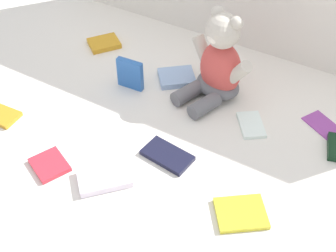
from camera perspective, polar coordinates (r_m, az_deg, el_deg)
ground_plane at (r=1.28m, az=2.16°, el=-0.49°), size 3.20×3.20×0.00m
teddy_bear at (r=1.34m, az=6.45°, el=7.58°), size 0.23×0.23×0.28m
book_case_1 at (r=1.22m, az=-14.85°, el=-4.80°), size 0.12×0.11×0.01m
book_case_2 at (r=1.16m, az=-8.08°, el=-6.55°), size 0.15×0.16×0.02m
book_case_3 at (r=1.62m, az=-8.14°, el=10.39°), size 0.13×0.13×0.02m
book_case_4 at (r=1.20m, az=-0.09°, el=-3.77°), size 0.14×0.09×0.01m
book_case_5 at (r=1.31m, az=10.54°, el=0.14°), size 0.11×0.12×0.01m
book_case_6 at (r=1.36m, az=19.41°, el=-0.08°), size 0.14×0.12×0.01m
book_case_7 at (r=1.45m, az=1.12°, el=6.22°), size 0.15×0.14×0.02m
book_case_8 at (r=1.10m, az=9.27°, el=-10.90°), size 0.15×0.15×0.01m
book_case_9 at (r=1.40m, az=-4.84°, el=6.60°), size 0.09×0.02×0.10m
book_case_10 at (r=1.40m, az=-20.60°, el=1.31°), size 0.11×0.08×0.01m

